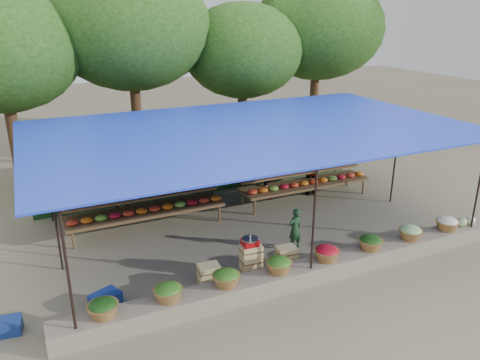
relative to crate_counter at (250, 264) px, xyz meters
name	(u,v)px	position (x,y,z in m)	size (l,w,h in m)	color
ground	(251,230)	(1.03, 2.05, -0.31)	(60.00, 60.00, 0.00)	#6C654F
stone_curb	(307,273)	(1.03, -0.70, -0.11)	(10.60, 0.55, 0.40)	#71695A
stall_canopy	(251,133)	(1.03, 2.10, 2.37)	(10.80, 6.60, 2.82)	black
produce_baskets	(304,259)	(0.93, -0.70, 0.25)	(8.98, 0.58, 0.34)	brown
netting_backdrop	(208,155)	(1.03, 5.20, 0.94)	(10.60, 0.06, 2.50)	#163F19
tree_row	(189,37)	(1.54, 8.14, 4.39)	(16.51, 5.50, 7.12)	#3B2B15
fruit_table_left	(146,207)	(-1.46, 3.40, 0.30)	(4.21, 0.95, 0.93)	#47321C
fruit_table_right	(305,180)	(3.54, 3.40, 0.30)	(4.21, 0.95, 0.93)	#47321C
crate_counter	(250,264)	(0.00, 0.00, 0.00)	(2.38, 0.38, 0.77)	tan
weighing_scale	(250,241)	(0.00, 0.00, 0.55)	(0.36, 0.36, 0.38)	#AF0E12
vendor_seated	(295,229)	(1.55, 0.68, 0.23)	(0.39, 0.26, 1.08)	#1A3A22
customer_left	(125,190)	(-1.77, 4.51, 0.45)	(0.74, 0.57, 1.52)	slate
customer_mid	(271,175)	(2.60, 3.89, 0.45)	(0.98, 0.56, 1.51)	slate
customer_right	(311,171)	(3.96, 3.69, 0.45)	(0.90, 0.37, 1.53)	slate
blue_crate_front	(106,301)	(-3.12, 0.12, -0.14)	(0.56, 0.40, 0.33)	navy
blue_crate_back	(7,326)	(-4.89, 0.09, -0.17)	(0.48, 0.35, 0.29)	navy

